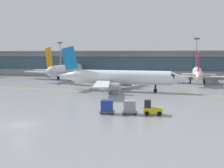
{
  "coord_description": "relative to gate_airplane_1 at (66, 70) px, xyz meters",
  "views": [
    {
      "loc": [
        18.17,
        -30.55,
        8.46
      ],
      "look_at": [
        6.55,
        20.5,
        3.0
      ],
      "focal_mm": 46.41,
      "sensor_mm": 36.0,
      "label": 1
    }
  ],
  "objects": [
    {
      "name": "ground_plane",
      "position": [
        18.13,
        -59.82,
        -3.19
      ],
      "size": [
        400.0,
        400.0,
        0.0
      ],
      "primitive_type": "plane",
      "color": "gray"
    },
    {
      "name": "cargo_dolly_trailing",
      "position": [
        26.59,
        -50.97,
        -2.14
      ],
      "size": [
        2.25,
        1.81,
        1.94
      ],
      "rotation": [
        0.0,
        0.0,
        0.1
      ],
      "color": "#595B60",
      "rests_on": "ground_plane"
    },
    {
      "name": "baggage_tug",
      "position": [
        32.83,
        -50.32,
        -2.3
      ],
      "size": [
        2.73,
        1.85,
        2.1
      ],
      "rotation": [
        0.0,
        0.0,
        0.1
      ],
      "color": "yellow",
      "rests_on": "ground_plane"
    },
    {
      "name": "cargo_dolly_lead",
      "position": [
        29.83,
        -50.63,
        -2.14
      ],
      "size": [
        2.25,
        1.81,
        1.94
      ],
      "rotation": [
        0.0,
        0.0,
        0.1
      ],
      "color": "#595B60",
      "rests_on": "ground_plane"
    },
    {
      "name": "taxiing_regional_jet",
      "position": [
        23.37,
        -25.98,
        -0.09
      ],
      "size": [
        31.24,
        28.98,
        10.34
      ],
      "rotation": [
        0.0,
        0.0,
        -0.07
      ],
      "color": "white",
      "rests_on": "ground_plane"
    },
    {
      "name": "taxiway_centreline_stripe",
      "position": [
        23.77,
        -28.01,
        -3.19
      ],
      "size": [
        109.75,
        8.14,
        0.01
      ],
      "primitive_type": "cube",
      "rotation": [
        0.0,
        0.0,
        -0.07
      ],
      "color": "yellow",
      "rests_on": "ground_plane"
    },
    {
      "name": "gate_airplane_2",
      "position": [
        41.93,
        -3.16,
        -0.38
      ],
      "size": [
        26.33,
        28.32,
        9.38
      ],
      "rotation": [
        0.0,
        0.0,
        1.52
      ],
      "color": "silver",
      "rests_on": "ground_plane"
    },
    {
      "name": "apron_light_mast_2",
      "position": [
        42.39,
        12.49,
        4.41
      ],
      "size": [
        1.8,
        0.36,
        13.85
      ],
      "color": "gray",
      "rests_on": "ground_plane"
    },
    {
      "name": "apron_light_mast_1",
      "position": [
        -6.43,
        10.57,
        3.88
      ],
      "size": [
        1.8,
        0.36,
        12.79
      ],
      "color": "gray",
      "rests_on": "ground_plane"
    },
    {
      "name": "terminal_concourse",
      "position": [
        18.13,
        19.01,
        1.72
      ],
      "size": [
        217.15,
        11.0,
        9.6
      ],
      "color": "#9EA3A8",
      "rests_on": "ground_plane"
    },
    {
      "name": "gate_airplane_1",
      "position": [
        0.0,
        0.0,
        0.0
      ],
      "size": [
        29.92,
        32.07,
        10.65
      ],
      "rotation": [
        0.0,
        0.0,
        1.57
      ],
      "color": "silver",
      "rests_on": "ground_plane"
    }
  ]
}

